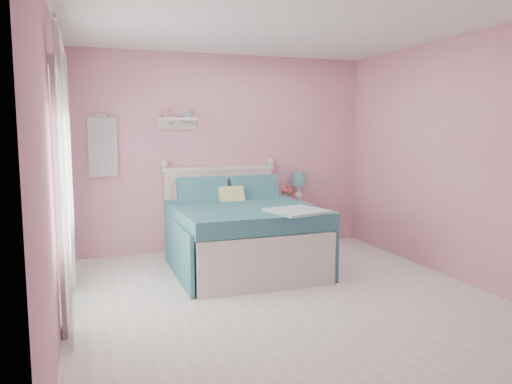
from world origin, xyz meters
TOP-DOWN VIEW (x-y plane):
  - floor at (0.00, 0.00)m, footprint 4.50×4.50m
  - room_shell at (0.00, 0.00)m, footprint 4.50×4.50m
  - bed at (-0.08, 1.27)m, footprint 1.59×1.97m
  - nightstand at (0.96, 2.02)m, footprint 0.42×0.42m
  - table_lamp at (1.04, 2.09)m, footprint 0.21×0.21m
  - vase at (0.86, 2.07)m, footprint 0.18×0.18m
  - teacup at (0.90, 1.90)m, footprint 0.11×0.11m
  - roses at (0.86, 2.07)m, footprint 0.14×0.11m
  - wall_shelf at (-0.63, 2.19)m, footprint 0.50×0.15m
  - hanging_dress at (-1.55, 2.18)m, footprint 0.34×0.03m
  - french_door at (-1.97, 0.40)m, footprint 0.04×1.32m
  - curtain_near at (-1.92, -0.34)m, footprint 0.04×0.40m
  - curtain_far at (-1.92, 1.14)m, footprint 0.04×0.40m

SIDE VIEW (x-z plane):
  - floor at x=0.00m, z-range 0.00..0.00m
  - nightstand at x=0.96m, z-range 0.00..0.61m
  - bed at x=-0.08m, z-range -0.17..0.96m
  - teacup at x=0.90m, z-range 0.61..0.69m
  - vase at x=0.86m, z-range 0.61..0.75m
  - roses at x=0.86m, z-range 0.73..0.85m
  - table_lamp at x=1.04m, z-range 0.69..1.11m
  - french_door at x=-1.97m, z-range -0.01..2.15m
  - curtain_near at x=-1.92m, z-range 0.02..2.34m
  - curtain_far at x=-1.92m, z-range 0.02..2.34m
  - hanging_dress at x=-1.55m, z-range 1.04..1.76m
  - room_shell at x=0.00m, z-range -0.67..3.83m
  - wall_shelf at x=-0.63m, z-range 1.61..1.86m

